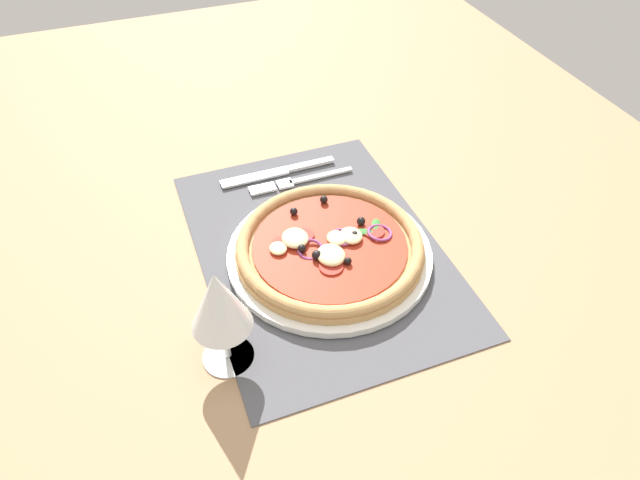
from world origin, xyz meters
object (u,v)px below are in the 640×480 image
object	(u,v)px
plate	(330,254)
pizza	(330,246)
fork	(296,181)
wine_glass	(219,304)
knife	(277,172)

from	to	relation	value
plate	pizza	size ratio (longest dim) A/B	1.09
plate	fork	bearing A→B (deg)	-3.43
fork	wine_glass	size ratio (longest dim) A/B	1.21
fork	knife	world-z (taller)	knife
pizza	knife	world-z (taller)	pizza
knife	pizza	bearing A→B (deg)	92.29
pizza	wine_glass	distance (cm)	22.64
knife	wine_glass	world-z (taller)	wine_glass
fork	knife	size ratio (longest dim) A/B	0.90
pizza	plate	bearing A→B (deg)	-129.27
plate	pizza	world-z (taller)	pizza
pizza	fork	size ratio (longest dim) A/B	1.50
pizza	fork	bearing A→B (deg)	-3.48
knife	plate	bearing A→B (deg)	92.33
plate	knife	distance (cm)	21.77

